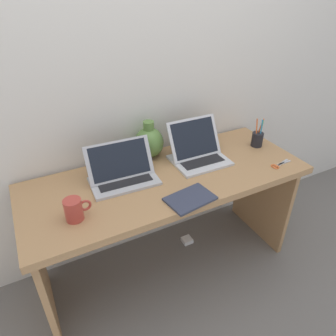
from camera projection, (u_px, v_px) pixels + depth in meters
name	position (u px, v px, depth m)	size (l,w,h in m)	color
ground_plane	(168.00, 265.00, 2.07)	(6.00, 6.00, 0.00)	slate
back_wall	(139.00, 72.00, 1.69)	(4.40, 0.04, 2.40)	silver
desk	(168.00, 197.00, 1.77)	(1.57, 0.61, 0.72)	#AD7F51
laptop_left	(122.00, 171.00, 1.63)	(0.36, 0.23, 0.20)	#B2B2B7
laptop_right	(197.00, 150.00, 1.81)	(0.32, 0.26, 0.23)	silver
green_vase	(149.00, 142.00, 1.82)	(0.17, 0.17, 0.23)	#5B843D
notebook_stack	(190.00, 199.00, 1.51)	(0.23, 0.15, 0.01)	#33384C
coffee_mug	(74.00, 210.00, 1.36)	(0.12, 0.08, 0.11)	#B23D33
pen_cup	(257.00, 139.00, 1.96)	(0.07, 0.07, 0.19)	black
scissors	(278.00, 165.00, 1.78)	(0.15, 0.06, 0.01)	#B7B7BC
power_brick	(187.00, 240.00, 2.24)	(0.07, 0.07, 0.03)	white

